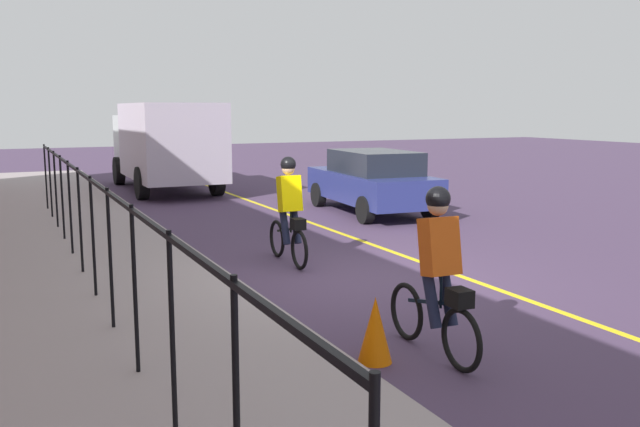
% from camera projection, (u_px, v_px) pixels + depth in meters
% --- Properties ---
extents(ground_plane, '(80.00, 80.00, 0.00)m').
position_uv_depth(ground_plane, '(356.00, 280.00, 10.42)').
color(ground_plane, '#45344E').
extents(lane_line_centre, '(36.00, 0.12, 0.01)m').
position_uv_depth(lane_line_centre, '(441.00, 269.00, 11.10)').
color(lane_line_centre, yellow).
rests_on(lane_line_centre, ground).
extents(sidewalk, '(40.00, 3.20, 0.15)m').
position_uv_depth(sidewalk, '(131.00, 302.00, 8.95)').
color(sidewalk, gray).
rests_on(sidewalk, ground).
extents(iron_fence, '(16.16, 0.04, 1.60)m').
position_uv_depth(iron_fence, '(85.00, 204.00, 9.48)').
color(iron_fence, black).
rests_on(iron_fence, sidewalk).
extents(cyclist_lead, '(1.71, 0.37, 1.83)m').
position_uv_depth(cyclist_lead, '(289.00, 211.00, 11.35)').
color(cyclist_lead, black).
rests_on(cyclist_lead, ground).
extents(cyclist_follow, '(1.71, 0.37, 1.83)m').
position_uv_depth(cyclist_follow, '(438.00, 273.00, 7.05)').
color(cyclist_follow, black).
rests_on(cyclist_follow, ground).
extents(patrol_sedan, '(4.53, 2.19, 1.58)m').
position_uv_depth(patrol_sedan, '(372.00, 180.00, 17.01)').
color(patrol_sedan, navy).
rests_on(patrol_sedan, ground).
extents(box_truck_background, '(6.74, 2.61, 2.78)m').
position_uv_depth(box_truck_background, '(165.00, 142.00, 21.52)').
color(box_truck_background, '#BBAEC2').
rests_on(box_truck_background, ground).
extents(traffic_cone_near, '(0.36, 0.36, 0.70)m').
position_uv_depth(traffic_cone_near, '(375.00, 330.00, 6.99)').
color(traffic_cone_near, '#E56403').
rests_on(traffic_cone_near, ground).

